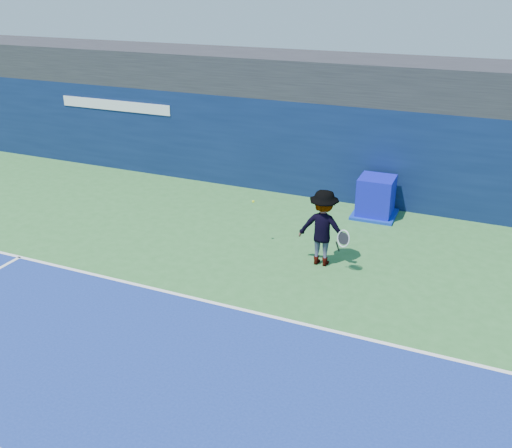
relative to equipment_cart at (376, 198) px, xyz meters
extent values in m
plane|color=#326F32|center=(-2.53, -9.31, -0.54)|extent=(80.00, 80.00, 0.00)
cube|color=white|center=(-2.53, -6.31, -0.53)|extent=(24.00, 0.10, 0.01)
cube|color=black|center=(-2.53, 2.19, 3.06)|extent=(36.00, 3.00, 1.20)
cube|color=#0B193E|center=(-2.53, 1.19, 0.96)|extent=(36.00, 1.00, 3.00)
cube|color=white|center=(-9.53, 0.68, 1.81)|extent=(4.50, 0.04, 0.35)
cube|color=#0C0FB1|center=(0.00, 0.00, 0.05)|extent=(1.01, 1.01, 1.19)
cube|color=#0B279F|center=(0.00, 0.00, -0.50)|extent=(1.26, 1.26, 0.08)
imported|color=white|center=(-0.50, -3.57, 0.41)|extent=(1.25, 0.74, 1.90)
cylinder|color=black|center=(-0.05, -3.82, 0.11)|extent=(0.09, 0.17, 0.30)
torus|color=silver|center=(0.09, -3.87, 0.36)|extent=(0.35, 0.20, 0.34)
cylinder|color=black|center=(0.09, -3.87, 0.36)|extent=(0.29, 0.15, 0.29)
sphere|color=#BBD017|center=(-2.47, -3.26, 0.67)|extent=(0.07, 0.07, 0.07)
camera|label=1|loc=(3.05, -15.66, 5.89)|focal=40.00mm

